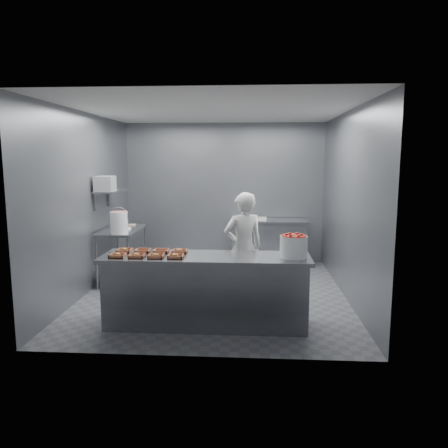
{
  "coord_description": "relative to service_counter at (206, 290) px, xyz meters",
  "views": [
    {
      "loc": [
        0.57,
        -6.63,
        2.1
      ],
      "look_at": [
        0.15,
        -0.2,
        1.13
      ],
      "focal_mm": 35.0,
      "sensor_mm": 36.0,
      "label": 1
    }
  ],
  "objects": [
    {
      "name": "rag",
      "position": [
        -1.6,
        2.39,
        0.46
      ],
      "size": [
        0.14,
        0.12,
        0.02
      ],
      "primitive_type": "cube",
      "rotation": [
        0.0,
        0.0,
        0.09
      ],
      "color": "#CCB28C",
      "rests_on": "prep_table"
    },
    {
      "name": "prep_table",
      "position": [
        -1.65,
        1.95,
        0.14
      ],
      "size": [
        0.6,
        1.2,
        0.9
      ],
      "color": "slate",
      "rests_on": "ground"
    },
    {
      "name": "tray_6",
      "position": [
        -0.59,
        0.15,
        0.47
      ],
      "size": [
        0.19,
        0.18,
        0.04
      ],
      "color": "tan",
      "rests_on": "service_counter"
    },
    {
      "name": "tray_3",
      "position": [
        -0.35,
        -0.15,
        0.47
      ],
      "size": [
        0.19,
        0.18,
        0.06
      ],
      "color": "tan",
      "rests_on": "service_counter"
    },
    {
      "name": "wall_right",
      "position": [
        2.0,
        1.35,
        0.95
      ],
      "size": [
        0.04,
        4.5,
        2.8
      ],
      "primitive_type": "cube",
      "color": "slate",
      "rests_on": "ground"
    },
    {
      "name": "tray_1",
      "position": [
        -0.83,
        -0.15,
        0.47
      ],
      "size": [
        0.19,
        0.18,
        0.06
      ],
      "color": "tan",
      "rests_on": "service_counter"
    },
    {
      "name": "appliance",
      "position": [
        -1.82,
        1.68,
        1.24
      ],
      "size": [
        0.3,
        0.34,
        0.25
      ],
      "primitive_type": "cube",
      "rotation": [
        0.0,
        0.0,
        0.04
      ],
      "color": "gray",
      "rests_on": "wall_shelf"
    },
    {
      "name": "back_counter",
      "position": [
        0.9,
        3.25,
        -0.0
      ],
      "size": [
        1.5,
        0.6,
        0.9
      ],
      "color": "slate",
      "rests_on": "ground"
    },
    {
      "name": "worker",
      "position": [
        0.45,
        0.95,
        0.36
      ],
      "size": [
        0.69,
        0.58,
        1.62
      ],
      "primitive_type": "imported",
      "rotation": [
        0.0,
        0.0,
        3.53
      ],
      "color": "silver",
      "rests_on": "ground"
    },
    {
      "name": "bucket_lid",
      "position": [
        -1.64,
        1.92,
        0.46
      ],
      "size": [
        0.36,
        0.36,
        0.02
      ],
      "primitive_type": "cylinder",
      "rotation": [
        0.0,
        0.0,
        0.16
      ],
      "color": "white",
      "rests_on": "prep_table"
    },
    {
      "name": "wall_back",
      "position": [
        0.0,
        3.6,
        0.95
      ],
      "size": [
        4.0,
        0.04,
        2.8
      ],
      "primitive_type": "cube",
      "color": "slate",
      "rests_on": "ground"
    },
    {
      "name": "glaze_bucket",
      "position": [
        -1.56,
        1.51,
        0.63
      ],
      "size": [
        0.29,
        0.28,
        0.43
      ],
      "color": "white",
      "rests_on": "prep_table"
    },
    {
      "name": "service_counter",
      "position": [
        0.0,
        0.0,
        0.0
      ],
      "size": [
        2.6,
        0.7,
        0.9
      ],
      "color": "slate",
      "rests_on": "ground"
    },
    {
      "name": "ceiling",
      "position": [
        0.0,
        1.35,
        2.35
      ],
      "size": [
        4.5,
        4.5,
        0.0
      ],
      "primitive_type": "plane",
      "rotation": [
        3.14,
        0.0,
        0.0
      ],
      "color": "white",
      "rests_on": "wall_back"
    },
    {
      "name": "wall_shelf",
      "position": [
        -1.82,
        1.95,
        1.1
      ],
      "size": [
        0.35,
        0.9,
        0.03
      ],
      "primitive_type": "cube",
      "color": "slate",
      "rests_on": "wall_left"
    },
    {
      "name": "tray_7",
      "position": [
        -0.35,
        0.15,
        0.47
      ],
      "size": [
        0.19,
        0.18,
        0.06
      ],
      "color": "tan",
      "rests_on": "service_counter"
    },
    {
      "name": "wall_left",
      "position": [
        -2.0,
        1.35,
        0.95
      ],
      "size": [
        0.04,
        4.5,
        2.8
      ],
      "primitive_type": "cube",
      "color": "slate",
      "rests_on": "ground"
    },
    {
      "name": "tray_0",
      "position": [
        -1.07,
        -0.15,
        0.47
      ],
      "size": [
        0.19,
        0.18,
        0.06
      ],
      "color": "tan",
      "rests_on": "service_counter"
    },
    {
      "name": "tray_2",
      "position": [
        -0.59,
        -0.15,
        0.47
      ],
      "size": [
        0.19,
        0.18,
        0.06
      ],
      "color": "tan",
      "rests_on": "service_counter"
    },
    {
      "name": "paper_stack",
      "position": [
        0.71,
        3.25,
        0.47
      ],
      "size": [
        0.32,
        0.24,
        0.05
      ],
      "primitive_type": "cube",
      "rotation": [
        0.0,
        0.0,
        -0.08
      ],
      "color": "silver",
      "rests_on": "back_counter"
    },
    {
      "name": "strawberry_tub",
      "position": [
        1.08,
        -0.02,
        0.59
      ],
      "size": [
        0.33,
        0.33,
        0.28
      ],
      "color": "white",
      "rests_on": "service_counter"
    },
    {
      "name": "tray_5",
      "position": [
        -0.83,
        0.15,
        0.47
      ],
      "size": [
        0.19,
        0.18,
        0.04
      ],
      "color": "tan",
      "rests_on": "service_counter"
    },
    {
      "name": "floor",
      "position": [
        0.0,
        1.35,
        -0.45
      ],
      "size": [
        4.5,
        4.5,
        0.0
      ],
      "primitive_type": "plane",
      "color": "#4C4C51",
      "rests_on": "ground"
    },
    {
      "name": "tray_4",
      "position": [
        -1.07,
        0.15,
        0.47
      ],
      "size": [
        0.19,
        0.18,
        0.06
      ],
      "color": "tan",
      "rests_on": "service_counter"
    }
  ]
}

